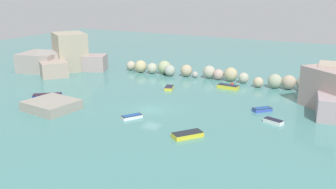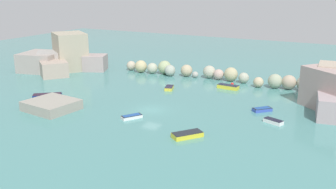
{
  "view_description": "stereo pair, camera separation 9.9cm",
  "coord_description": "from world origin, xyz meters",
  "px_view_note": "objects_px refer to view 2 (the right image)",
  "views": [
    {
      "loc": [
        26.89,
        -45.91,
        17.67
      ],
      "look_at": [
        0.0,
        5.27,
        1.0
      ],
      "focal_mm": 40.98,
      "sensor_mm": 36.0,
      "label": 1
    },
    {
      "loc": [
        26.97,
        -45.87,
        17.67
      ],
      "look_at": [
        0.0,
        5.27,
        1.0
      ],
      "focal_mm": 40.98,
      "sensor_mm": 36.0,
      "label": 2
    }
  ],
  "objects_px": {
    "stone_dock": "(51,105)",
    "moored_boat_5": "(132,117)",
    "moored_boat_2": "(228,87)",
    "moored_boat_4": "(262,109)",
    "channel_buoy": "(232,84)",
    "moored_boat_3": "(187,135)",
    "moored_boat_0": "(47,96)",
    "moored_boat_1": "(169,88)",
    "moored_boat_6": "(273,121)"
  },
  "relations": [
    {
      "from": "moored_boat_0",
      "to": "moored_boat_2",
      "type": "xyz_separation_m",
      "value": [
        24.24,
        18.72,
        0.07
      ]
    },
    {
      "from": "moored_boat_3",
      "to": "moored_boat_1",
      "type": "bearing_deg",
      "value": 70.86
    },
    {
      "from": "channel_buoy",
      "to": "moored_boat_5",
      "type": "bearing_deg",
      "value": -105.43
    },
    {
      "from": "channel_buoy",
      "to": "moored_boat_6",
      "type": "height_order",
      "value": "channel_buoy"
    },
    {
      "from": "stone_dock",
      "to": "moored_boat_3",
      "type": "bearing_deg",
      "value": -0.44
    },
    {
      "from": "moored_boat_0",
      "to": "moored_boat_1",
      "type": "distance_m",
      "value": 20.37
    },
    {
      "from": "moored_boat_2",
      "to": "moored_boat_6",
      "type": "bearing_deg",
      "value": 133.25
    },
    {
      "from": "moored_boat_3",
      "to": "moored_boat_5",
      "type": "xyz_separation_m",
      "value": [
        -9.55,
        2.46,
        -0.04
      ]
    },
    {
      "from": "moored_boat_3",
      "to": "moored_boat_6",
      "type": "xyz_separation_m",
      "value": [
        8.02,
        9.63,
        -0.03
      ]
    },
    {
      "from": "stone_dock",
      "to": "moored_boat_5",
      "type": "distance_m",
      "value": 12.59
    },
    {
      "from": "moored_boat_2",
      "to": "moored_boat_4",
      "type": "height_order",
      "value": "moored_boat_2"
    },
    {
      "from": "moored_boat_1",
      "to": "moored_boat_3",
      "type": "xyz_separation_m",
      "value": [
        11.97,
        -18.14,
        0.02
      ]
    },
    {
      "from": "channel_buoy",
      "to": "moored_boat_3",
      "type": "xyz_separation_m",
      "value": [
        3.11,
        -25.82,
        0.02
      ]
    },
    {
      "from": "moored_boat_1",
      "to": "moored_boat_6",
      "type": "xyz_separation_m",
      "value": [
        20.0,
        -8.51,
        -0.02
      ]
    },
    {
      "from": "moored_boat_4",
      "to": "moored_boat_6",
      "type": "height_order",
      "value": "moored_boat_6"
    },
    {
      "from": "moored_boat_3",
      "to": "moored_boat_2",
      "type": "bearing_deg",
      "value": 44.89
    },
    {
      "from": "moored_boat_2",
      "to": "stone_dock",
      "type": "bearing_deg",
      "value": 55.5
    },
    {
      "from": "moored_boat_5",
      "to": "moored_boat_6",
      "type": "height_order",
      "value": "moored_boat_6"
    },
    {
      "from": "channel_buoy",
      "to": "stone_dock",
      "type": "bearing_deg",
      "value": -126.27
    },
    {
      "from": "moored_boat_1",
      "to": "moored_boat_4",
      "type": "height_order",
      "value": "moored_boat_1"
    },
    {
      "from": "moored_boat_2",
      "to": "moored_boat_5",
      "type": "bearing_deg",
      "value": 77.34
    },
    {
      "from": "stone_dock",
      "to": "moored_boat_0",
      "type": "relative_size",
      "value": 1.52
    },
    {
      "from": "moored_boat_2",
      "to": "moored_boat_3",
      "type": "relative_size",
      "value": 0.98
    },
    {
      "from": "stone_dock",
      "to": "moored_boat_3",
      "type": "xyz_separation_m",
      "value": [
        21.93,
        -0.17,
        -0.41
      ]
    },
    {
      "from": "stone_dock",
      "to": "moored_boat_0",
      "type": "xyz_separation_m",
      "value": [
        -5.38,
        4.56,
        -0.43
      ]
    },
    {
      "from": "moored_boat_1",
      "to": "moored_boat_5",
      "type": "distance_m",
      "value": 15.87
    },
    {
      "from": "moored_boat_6",
      "to": "stone_dock",
      "type": "bearing_deg",
      "value": -142.17
    },
    {
      "from": "channel_buoy",
      "to": "moored_boat_5",
      "type": "xyz_separation_m",
      "value": [
        -6.44,
        -23.36,
        -0.02
      ]
    },
    {
      "from": "stone_dock",
      "to": "moored_boat_6",
      "type": "relative_size",
      "value": 2.49
    },
    {
      "from": "stone_dock",
      "to": "moored_boat_2",
      "type": "xyz_separation_m",
      "value": [
        18.86,
        23.28,
        -0.36
      ]
    },
    {
      "from": "channel_buoy",
      "to": "moored_boat_0",
      "type": "bearing_deg",
      "value": -138.94
    },
    {
      "from": "moored_boat_1",
      "to": "moored_boat_2",
      "type": "relative_size",
      "value": 0.74
    },
    {
      "from": "moored_boat_1",
      "to": "moored_boat_3",
      "type": "height_order",
      "value": "moored_boat_3"
    },
    {
      "from": "channel_buoy",
      "to": "moored_boat_0",
      "type": "distance_m",
      "value": 32.1
    },
    {
      "from": "moored_boat_2",
      "to": "moored_boat_6",
      "type": "distance_m",
      "value": 17.72
    },
    {
      "from": "channel_buoy",
      "to": "moored_boat_1",
      "type": "height_order",
      "value": "moored_boat_1"
    },
    {
      "from": "moored_boat_2",
      "to": "moored_boat_5",
      "type": "xyz_separation_m",
      "value": [
        -6.49,
        -20.99,
        -0.08
      ]
    },
    {
      "from": "moored_boat_3",
      "to": "moored_boat_0",
      "type": "bearing_deg",
      "value": 117.61
    },
    {
      "from": "moored_boat_1",
      "to": "moored_boat_2",
      "type": "xyz_separation_m",
      "value": [
        8.91,
        5.31,
        0.06
      ]
    },
    {
      "from": "stone_dock",
      "to": "channel_buoy",
      "type": "height_order",
      "value": "stone_dock"
    },
    {
      "from": "stone_dock",
      "to": "moored_boat_4",
      "type": "xyz_separation_m",
      "value": [
        27.35,
        13.75,
        -0.44
      ]
    },
    {
      "from": "channel_buoy",
      "to": "moored_boat_1",
      "type": "relative_size",
      "value": 0.2
    },
    {
      "from": "moored_boat_3",
      "to": "moored_boat_4",
      "type": "bearing_deg",
      "value": 16.16
    },
    {
      "from": "moored_boat_3",
      "to": "moored_boat_4",
      "type": "height_order",
      "value": "moored_boat_3"
    },
    {
      "from": "stone_dock",
      "to": "moored_boat_5",
      "type": "height_order",
      "value": "stone_dock"
    },
    {
      "from": "moored_boat_1",
      "to": "channel_buoy",
      "type": "bearing_deg",
      "value": 111.79
    },
    {
      "from": "moored_boat_5",
      "to": "moored_boat_0",
      "type": "bearing_deg",
      "value": -65.39
    },
    {
      "from": "moored_boat_0",
      "to": "moored_boat_1",
      "type": "height_order",
      "value": "moored_boat_1"
    },
    {
      "from": "moored_boat_1",
      "to": "moored_boat_6",
      "type": "relative_size",
      "value": 1.02
    },
    {
      "from": "stone_dock",
      "to": "moored_boat_3",
      "type": "relative_size",
      "value": 1.76
    }
  ]
}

